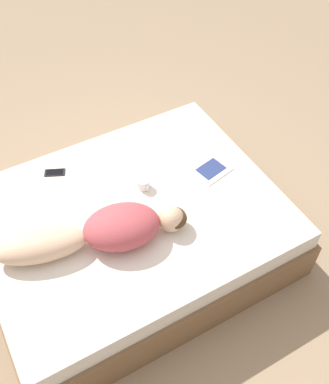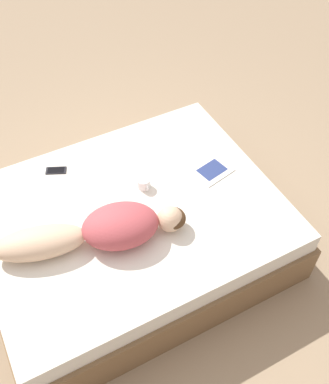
% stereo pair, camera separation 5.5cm
% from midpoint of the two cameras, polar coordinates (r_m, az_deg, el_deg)
% --- Properties ---
extents(ground_plane, '(12.00, 12.00, 0.00)m').
position_cam_midpoint_polar(ground_plane, '(3.55, -4.32, -7.37)').
color(ground_plane, '#9E8466').
extents(bed, '(1.67, 2.11, 0.51)m').
position_cam_midpoint_polar(bed, '(3.34, -4.56, -4.99)').
color(bed, brown).
rests_on(bed, ground_plane).
extents(person, '(0.56, 1.26, 0.23)m').
position_cam_midpoint_polar(person, '(2.92, -8.71, -5.05)').
color(person, '#DBB28E').
rests_on(person, bed).
extents(open_magazine, '(0.50, 0.37, 0.01)m').
position_cam_midpoint_polar(open_magazine, '(3.45, 4.20, 3.85)').
color(open_magazine, white).
rests_on(open_magazine, bed).
extents(coffee_mug, '(0.13, 0.09, 0.08)m').
position_cam_midpoint_polar(coffee_mug, '(3.24, -3.17, 1.09)').
color(coffee_mug, white).
rests_on(coffee_mug, bed).
extents(cell_phone, '(0.13, 0.17, 0.01)m').
position_cam_midpoint_polar(cell_phone, '(3.46, -14.21, 2.42)').
color(cell_phone, black).
rests_on(cell_phone, bed).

